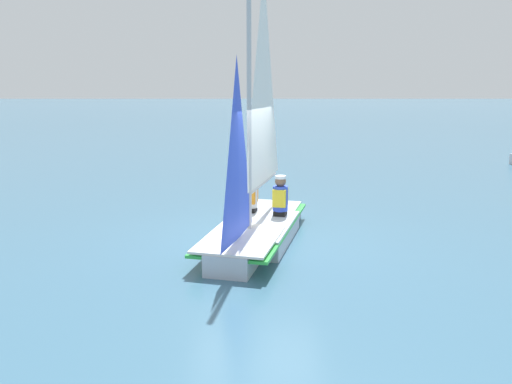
# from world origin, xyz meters

# --- Properties ---
(ground_plane) EXTENTS (260.00, 260.00, 0.00)m
(ground_plane) POSITION_xyz_m (0.00, 0.00, 0.00)
(ground_plane) COLOR #38607A
(sailboat_main) EXTENTS (4.20, 2.22, 5.18)m
(sailboat_main) POSITION_xyz_m (0.04, -0.01, 0.81)
(sailboat_main) COLOR #B2BCCC
(sailboat_main) RESTS_ON ground_plane
(sailor_helm) EXTENTS (0.39, 0.36, 1.16)m
(sailor_helm) POSITION_xyz_m (0.59, -0.48, 0.63)
(sailor_helm) COLOR black
(sailor_helm) RESTS_ON ground_plane
(sailor_crew) EXTENTS (0.39, 0.36, 1.16)m
(sailor_crew) POSITION_xyz_m (0.88, 0.12, 0.63)
(sailor_crew) COLOR black
(sailor_crew) RESTS_ON ground_plane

